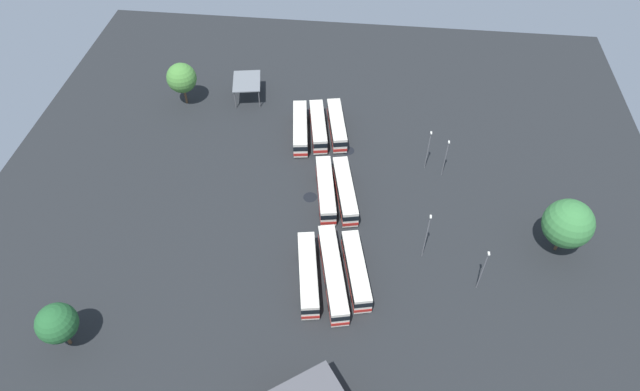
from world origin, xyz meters
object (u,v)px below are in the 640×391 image
Objects in this scene: lamp_post_far_corner at (428,149)px; tree_north_edge at (568,224)px; bus_row0_slot1 at (333,273)px; bus_row2_slot2 at (300,128)px; lamp_post_near_entrance at (446,157)px; bus_row0_slot0 at (356,270)px; maintenance_shelter at (247,82)px; lamp_post_by_building at (427,235)px; bus_row1_slot0 at (345,191)px; bus_row0_slot2 at (308,274)px; tree_northeast at (57,323)px; bus_row2_slot1 at (318,126)px; lamp_post_mid_lot at (483,269)px; tree_south_edge at (182,78)px; bus_row2_slot0 at (337,125)px; bus_row1_slot1 at (326,190)px.

lamp_post_far_corner is 0.83× the size of tree_north_edge.
bus_row0_slot1 and bus_row2_slot2 have the same top height.
lamp_post_far_corner is at bearing -104.84° from bus_row2_slot2.
lamp_post_near_entrance is 3.23m from lamp_post_far_corner.
maintenance_shelter reaches higher than bus_row0_slot0.
bus_row0_slot0 is 1.38× the size of lamp_post_by_building.
tree_north_edge is at bearing -74.09° from bus_row0_slot0.
bus_row0_slot1 is 1.18× the size of bus_row1_slot0.
lamp_post_near_entrance is (22.95, -13.40, 2.34)m from bus_row0_slot0.
bus_row0_slot2 is at bearing 140.39° from lamp_post_near_entrance.
lamp_post_near_entrance is at bearing -53.37° from tree_northeast.
tree_north_edge reaches higher than tree_northeast.
bus_row0_slot0 and bus_row1_slot0 have the same top height.
bus_row2_slot2 is 47.65m from tree_north_edge.
lamp_post_mid_lot reaches higher than bus_row2_slot1.
tree_northeast is at bearing 178.72° from tree_south_edge.
bus_row2_slot0 is 1.01× the size of bus_row2_slot1.
bus_row2_slot2 is (-0.89, 3.20, 0.00)m from bus_row2_slot1.
tree_northeast is at bearing 146.00° from bus_row2_slot0.
bus_row0_slot1 is at bearing 151.45° from lamp_post_far_corner.
bus_row0_slot2 is 1.65× the size of lamp_post_far_corner.
lamp_post_near_entrance is at bearing 9.98° from lamp_post_mid_lot.
lamp_post_by_building reaches higher than bus_row2_slot2.
lamp_post_near_entrance is (-7.42, -25.60, 2.34)m from bus_row2_slot2.
tree_south_edge is at bearing 54.32° from lamp_post_by_building.
bus_row0_slot2 is 24.36m from lamp_post_mid_lot.
bus_row0_slot0 is 0.81× the size of bus_row0_slot1.
bus_row2_slot2 is 1.63× the size of maintenance_shelter.
tree_north_edge reaches higher than lamp_post_near_entrance.
bus_row1_slot0 is at bearing 10.26° from bus_row0_slot0.
bus_row2_slot1 is 32.37m from lamp_post_by_building.
tree_north_edge is (23.09, -66.98, 0.93)m from tree_northeast.
lamp_post_far_corner is at bearing 50.85° from tree_north_edge.
tree_south_edge is (7.40, 23.68, 3.99)m from bus_row2_slot2.
maintenance_shelter is (42.21, 17.35, 1.90)m from bus_row0_slot2.
bus_row2_slot1 is 3.32m from bus_row2_slot2.
tree_northeast is at bearing 105.18° from lamp_post_mid_lot.
maintenance_shelter is 0.98× the size of lamp_post_far_corner.
bus_row0_slot0 is at bearing -74.15° from bus_row0_slot1.
bus_row2_slot0 is (32.01, 5.64, -0.00)m from bus_row0_slot0.
tree_north_edge reaches higher than maintenance_shelter.
bus_row0_slot1 is 50.77m from tree_south_edge.
maintenance_shelter is at bearing 64.59° from lamp_post_far_corner.
tree_south_edge is (32.74, 45.59, 0.85)m from lamp_post_by_building.
bus_row0_slot1 is at bearing 178.49° from bus_row1_slot0.
bus_row1_slot1 is at bearing 79.15° from tree_north_edge.
bus_row0_slot1 and bus_row1_slot0 have the same top height.
bus_row1_slot0 and bus_row2_slot2 have the same top height.
lamp_post_mid_lot is (-40.58, -41.51, 0.75)m from maintenance_shelter.
bus_row2_slot0 is 31.19m from lamp_post_by_building.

